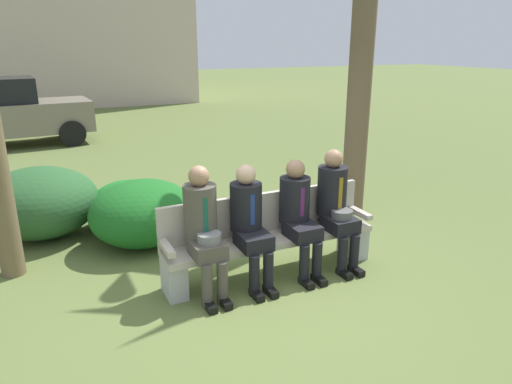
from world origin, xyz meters
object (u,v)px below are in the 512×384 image
Objects in this scene: seated_man_centerleft at (249,219)px; shrub_near_bench at (143,213)px; seated_man_centerright at (298,212)px; parked_car_near at (5,113)px; shrub_far_lawn at (129,204)px; park_bench at (269,235)px; seated_man_rightmost at (336,203)px; shrub_mid_lawn at (40,202)px; seated_man_leftmost at (204,225)px.

seated_man_centerleft is 0.96× the size of shrub_near_bench.
parked_car_near is (-3.20, 8.89, 0.12)m from seated_man_centerright.
shrub_far_lawn is at bearing 123.82° from seated_man_centerright.
seated_man_centerleft is at bearing -156.08° from park_bench.
seated_man_centerleft is 1.08m from seated_man_rightmost.
park_bench is at bearing 155.99° from seated_man_centerright.
shrub_mid_lawn reaches higher than shrub_near_bench.
seated_man_centerleft is 0.59m from seated_man_centerright.
shrub_mid_lawn reaches higher than park_bench.
park_bench is 2.30× the size of shrub_far_lawn.
park_bench is 1.81× the size of seated_man_leftmost.
seated_man_leftmost is at bearing -179.96° from seated_man_rightmost.
park_bench reaches higher than shrub_far_lawn.
parked_car_near reaches higher than shrub_far_lawn.
seated_man_centerright is 0.85× the size of shrub_mid_lawn.
seated_man_rightmost is 0.90× the size of shrub_mid_lawn.
seated_man_centerright reaches higher than shrub_mid_lawn.
shrub_far_lawn is at bearing -7.48° from shrub_mid_lawn.
parked_car_near is (-2.61, 8.88, 0.11)m from seated_man_centerleft.
seated_man_rightmost is (0.49, 0.00, 0.03)m from seated_man_centerright.
seated_man_leftmost is 1.04× the size of seated_man_centerright.
parked_car_near is at bearing 109.78° from seated_man_centerright.
park_bench is 0.43m from seated_man_centerright.
seated_man_rightmost reaches higher than seated_man_leftmost.
seated_man_centerright is 2.08m from shrub_near_bench.
seated_man_rightmost is 2.44m from shrub_near_bench.
seated_man_leftmost is at bearing -179.97° from seated_man_centerright.
park_bench is 2.37m from shrub_far_lawn.
seated_man_leftmost is 2.79m from shrub_mid_lawn.
park_bench is 0.61× the size of parked_car_near.
seated_man_rightmost is at bearing -37.20° from shrub_mid_lawn.
parked_car_near is at bearing 103.29° from seated_man_leftmost.
shrub_near_bench is at bearing 101.76° from seated_man_leftmost.
seated_man_centerright reaches higher than shrub_near_bench.
seated_man_leftmost is at bearing -170.64° from park_bench.
parked_car_near is (-1.79, 7.39, 0.42)m from shrub_near_bench.
seated_man_centerleft is at bearing 179.99° from seated_man_rightmost.
seated_man_rightmost is 1.00× the size of shrub_near_bench.
seated_man_centerright is 2.67m from shrub_far_lawn.
parked_car_near is at bearing 95.30° from shrub_mid_lawn.
shrub_mid_lawn is (-3.08, 2.34, -0.28)m from seated_man_rightmost.
parked_car_near is (-1.73, 6.69, 0.51)m from shrub_far_lawn.
shrub_far_lawn is (-1.17, 2.06, -0.11)m from park_bench.
seated_man_leftmost is 1.56m from shrub_near_bench.
parked_car_near is at bearing 106.34° from seated_man_centerleft.
seated_man_centerleft is (0.51, 0.00, -0.02)m from seated_man_leftmost.
parked_car_near is at bearing 103.60° from shrub_near_bench.
park_bench is 1.89× the size of seated_man_centerright.
parked_car_near is at bearing 104.47° from shrub_far_lawn.
shrub_near_bench is (-1.41, 1.50, -0.30)m from seated_man_centerright.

